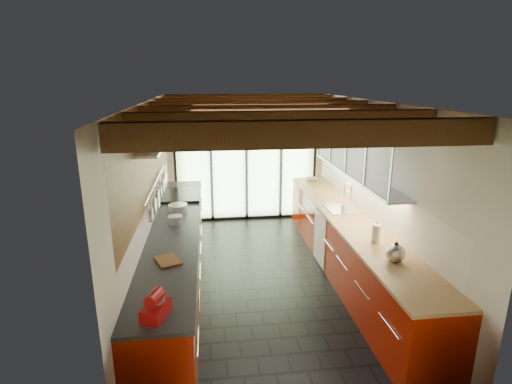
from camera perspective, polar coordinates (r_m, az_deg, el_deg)
The scene contains 18 objects.
ground at distance 6.13m, azimuth 1.24°, elevation -12.32°, with size 5.50×5.50×0.00m, color black.
room_shell at distance 5.54m, azimuth 1.34°, elevation 2.91°, with size 5.50×5.50×5.50m.
ceiling_beams at distance 5.79m, azimuth 0.84°, elevation 11.58°, with size 3.14×5.06×4.90m.
glass_door at distance 8.17m, azimuth -1.40°, elevation 7.20°, with size 2.95×0.10×2.90m.
left_counter at distance 5.89m, azimuth -11.25°, elevation -8.86°, with size 0.68×5.00×0.92m.
range_stove at distance 7.23m, azimuth -10.48°, elevation -3.98°, with size 0.66×0.90×0.97m.
right_counter at distance 6.22m, azimuth 13.06°, elevation -7.59°, with size 0.68×5.00×0.92m.
sink_assembly at distance 6.40m, azimuth 12.26°, elevation -2.08°, with size 0.45×0.52×0.43m.
upper_cabinets_right at distance 6.15m, azimuth 14.31°, elevation 5.60°, with size 0.34×3.00×3.00m.
left_wall_fixtures at distance 5.74m, azimuth -13.75°, elevation 4.44°, with size 0.28×2.60×0.96m.
stand_mixer at distance 3.66m, azimuth -14.12°, elevation -15.55°, with size 0.26×0.33×0.26m.
pot_large at distance 5.73m, azimuth -11.46°, elevation -3.97°, with size 0.20×0.20×0.13m, color silver.
pot_small at distance 6.28m, azimuth -11.08°, elevation -2.23°, with size 0.29×0.29×0.11m, color silver.
cutting_board at distance 4.64m, azimuth -12.49°, elevation -9.57°, with size 0.23×0.33×0.03m, color brown.
kettle at distance 4.78m, azimuth 19.33°, elevation -8.08°, with size 0.23×0.27×0.25m.
paper_towel at distance 5.23m, azimuth 16.77°, elevation -5.71°, with size 0.13×0.13×0.28m.
soap_bottle at distance 6.25m, azimuth 12.59°, elevation -2.09°, with size 0.08×0.08×0.18m, color silver.
bowl at distance 8.10m, azimuth 7.93°, elevation 1.84°, with size 0.22×0.22×0.05m, color silver.
Camera 1 is at (-0.78, -5.34, 2.91)m, focal length 28.00 mm.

